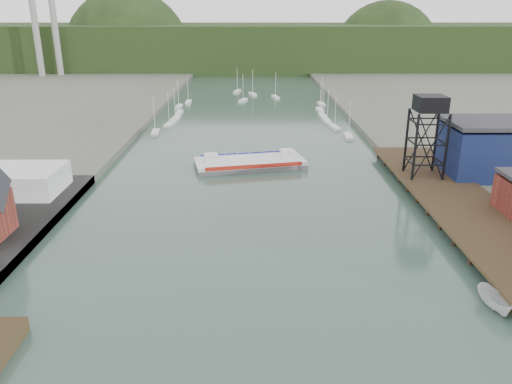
{
  "coord_description": "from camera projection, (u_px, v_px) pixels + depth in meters",
  "views": [
    {
      "loc": [
        0.71,
        -37.88,
        33.17
      ],
      "look_at": [
        1.23,
        42.94,
        4.0
      ],
      "focal_mm": 35.0,
      "sensor_mm": 36.0,
      "label": 1
    }
  ],
  "objects": [
    {
      "name": "chain_ferry",
      "position": [
        250.0,
        163.0,
        113.26
      ],
      "size": [
        26.01,
        14.71,
        3.53
      ],
      "rotation": [
        0.0,
        0.0,
        0.21
      ],
      "color": "#525254",
      "rests_on": "ground"
    },
    {
      "name": "white_shed",
      "position": [
        12.0,
        180.0,
        92.34
      ],
      "size": [
        18.0,
        12.0,
        4.5
      ],
      "primitive_type": "cube",
      "color": "silver",
      "rests_on": "west_quay"
    },
    {
      "name": "smokestacks",
      "position": [
        44.0,
        19.0,
        254.75
      ],
      "size": [
        11.2,
        8.2,
        60.0
      ],
      "color": "gray",
      "rests_on": "ground"
    },
    {
      "name": "marina_sailboats",
      "position": [
        251.0,
        110.0,
        177.0
      ],
      "size": [
        57.71,
        92.65,
        0.9
      ],
      "color": "silver",
      "rests_on": "ground"
    },
    {
      "name": "distant_hills",
      "position": [
        246.0,
        49.0,
        326.78
      ],
      "size": [
        500.0,
        120.0,
        80.0
      ],
      "color": "black",
      "rests_on": "ground"
    },
    {
      "name": "motorboat",
      "position": [
        495.0,
        301.0,
        58.68
      ],
      "size": [
        3.09,
        6.27,
        2.32
      ],
      "primitive_type": "imported",
      "rotation": [
        0.0,
        0.0,
        0.14
      ],
      "color": "silver",
      "rests_on": "ground"
    },
    {
      "name": "east_pier",
      "position": [
        456.0,
        199.0,
        88.79
      ],
      "size": [
        14.0,
        70.0,
        2.45
      ],
      "color": "black",
      "rests_on": "ground"
    },
    {
      "name": "lift_tower",
      "position": [
        430.0,
        109.0,
        96.34
      ],
      "size": [
        6.5,
        6.5,
        16.0
      ],
      "color": "black",
      "rests_on": "east_pier"
    },
    {
      "name": "blue_shed",
      "position": [
        495.0,
        149.0,
        101.22
      ],
      "size": [
        20.5,
        14.5,
        11.3
      ],
      "color": "#0B1733",
      "rests_on": "east_land"
    }
  ]
}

